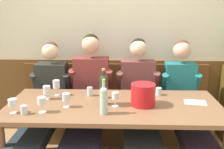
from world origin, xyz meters
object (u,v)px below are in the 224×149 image
(person_right_seat, at_px, (45,103))
(wine_glass_mid_right, at_px, (47,91))
(wine_glass_by_bottle, at_px, (103,89))
(water_tumbler_left, at_px, (159,91))
(wine_glass_near_bucket, at_px, (56,85))
(person_left_seat, at_px, (139,105))
(wine_glass_left_end, at_px, (42,101))
(wine_glass_right_end, at_px, (13,103))
(person_center_right_seat, at_px, (88,100))
(wine_glass_center_rear, at_px, (115,96))
(water_tumbler_right, at_px, (90,91))
(wine_bottle_amber_mid, at_px, (104,89))
(water_tumbler_center, at_px, (24,110))
(wine_glass_center_front, at_px, (66,98))
(wall_bench, at_px, (115,117))
(person_center_left_seat, at_px, (186,104))
(wine_bottle_clear_water, at_px, (104,99))
(dining_table, at_px, (114,111))
(ice_bucket, at_px, (143,95))

(person_right_seat, relative_size, wine_glass_mid_right, 9.62)
(wine_glass_by_bottle, relative_size, water_tumbler_left, 1.71)
(wine_glass_near_bucket, bearing_deg, person_left_seat, 5.68)
(wine_glass_left_end, bearing_deg, wine_glass_right_end, -174.32)
(person_center_right_seat, relative_size, wine_glass_center_rear, 9.72)
(water_tumbler_right, bearing_deg, wine_glass_near_bucket, -179.22)
(wine_glass_mid_right, height_order, water_tumbler_left, wine_glass_mid_right)
(wine_glass_center_rear, xyz_separation_m, water_tumbler_left, (0.45, 0.34, -0.06))
(wine_bottle_amber_mid, xyz_separation_m, water_tumbler_center, (-0.69, -0.27, -0.12))
(wine_glass_center_front, distance_m, water_tumbler_left, 0.99)
(wine_glass_left_end, xyz_separation_m, water_tumbler_left, (1.10, 0.51, -0.06))
(wine_glass_near_bucket, bearing_deg, wall_bench, 39.06)
(wall_bench, height_order, water_tumbler_center, wall_bench)
(water_tumbler_center, bearing_deg, person_center_left_seat, 21.29)
(wall_bench, relative_size, wine_bottle_clear_water, 7.44)
(wall_bench, height_order, dining_table, wall_bench)
(person_left_seat, bearing_deg, wine_glass_left_end, -148.81)
(wine_glass_near_bucket, relative_size, wine_glass_center_front, 1.24)
(dining_table, distance_m, wine_glass_center_front, 0.48)
(person_center_right_seat, height_order, water_tumbler_center, person_center_right_seat)
(wine_glass_right_end, bearing_deg, dining_table, 15.92)
(wall_bench, relative_size, person_right_seat, 1.75)
(wine_bottle_clear_water, distance_m, wine_glass_center_rear, 0.21)
(wine_glass_right_end, bearing_deg, wall_bench, 47.91)
(wine_glass_center_front, distance_m, water_tumbler_right, 0.39)
(wine_glass_near_bucket, bearing_deg, wine_bottle_amber_mid, -25.21)
(person_left_seat, distance_m, wine_bottle_clear_water, 0.71)
(person_center_right_seat, height_order, person_left_seat, person_center_right_seat)
(wine_glass_center_rear, xyz_separation_m, water_tumbler_right, (-0.28, 0.29, -0.05))
(wine_glass_left_end, xyz_separation_m, water_tumbler_center, (-0.15, -0.05, -0.06))
(person_center_right_seat, xyz_separation_m, wine_bottle_amber_mid, (0.20, -0.37, 0.25))
(wine_bottle_clear_water, bearing_deg, person_left_seat, 58.01)
(ice_bucket, distance_m, wine_glass_right_end, 1.19)
(dining_table, relative_size, wine_glass_center_rear, 14.91)
(person_center_right_seat, distance_m, ice_bucket, 0.71)
(person_center_right_seat, height_order, wine_glass_center_rear, person_center_right_seat)
(wine_bottle_clear_water, relative_size, wine_glass_center_rear, 2.29)
(wine_glass_near_bucket, bearing_deg, wine_glass_center_rear, -24.74)
(wine_glass_by_bottle, bearing_deg, water_tumbler_center, -146.15)
(wine_glass_by_bottle, distance_m, water_tumbler_center, 0.81)
(water_tumbler_center, bearing_deg, wine_bottle_clear_water, 2.69)
(person_center_right_seat, distance_m, wine_glass_right_end, 0.87)
(dining_table, distance_m, water_tumbler_center, 0.84)
(person_right_seat, relative_size, wine_bottle_amber_mid, 3.79)
(water_tumbler_center, bearing_deg, wine_glass_left_end, 17.77)
(wine_glass_center_front, bearing_deg, dining_table, 12.66)
(wine_bottle_clear_water, xyz_separation_m, wine_glass_by_bottle, (-0.03, 0.41, -0.04))
(wall_bench, xyz_separation_m, person_left_seat, (0.27, -0.41, 0.33))
(wine_bottle_clear_water, distance_m, wine_glass_right_end, 0.81)
(person_right_seat, distance_m, water_tumbler_right, 0.56)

